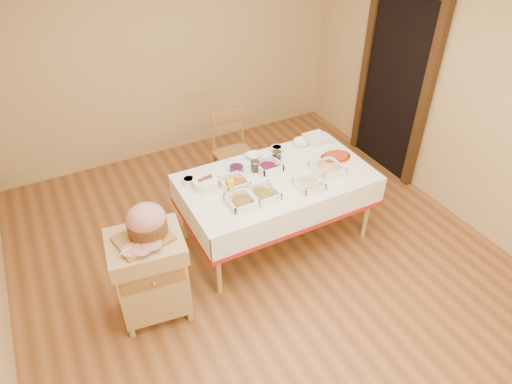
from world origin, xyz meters
TOP-DOWN VIEW (x-y plane):
  - room_shell at (0.00, 0.00)m, footprint 5.00×5.00m
  - doorway at (2.20, 0.90)m, footprint 0.09×1.10m
  - dining_table at (0.30, 0.30)m, footprint 1.82×1.02m
  - butcher_cart at (-1.09, -0.05)m, footprint 0.65×0.56m
  - dining_chair at (0.31, 1.30)m, footprint 0.43×0.41m
  - ham_on_board at (-1.04, -0.02)m, footprint 0.43×0.41m
  - serving_dish_a at (-0.18, 0.08)m, footprint 0.25×0.24m
  - serving_dish_b at (0.03, 0.08)m, footprint 0.26×0.26m
  - serving_dish_c at (0.48, 0.02)m, footprint 0.23×0.23m
  - serving_dish_d at (0.77, 0.15)m, footprint 0.27×0.27m
  - serving_dish_e at (-0.13, 0.35)m, footprint 0.25×0.24m
  - serving_dish_f at (0.29, 0.45)m, footprint 0.24×0.23m
  - small_bowl_left at (-0.48, 0.59)m, footprint 0.12×0.12m
  - small_bowl_mid at (0.00, 0.56)m, footprint 0.13×0.13m
  - small_bowl_right at (0.52, 0.69)m, footprint 0.12×0.12m
  - bowl_white_imported at (0.26, 0.71)m, footprint 0.16×0.16m
  - bowl_small_imported at (0.82, 0.70)m, footprint 0.21×0.21m
  - preserve_jar_left at (0.16, 0.48)m, footprint 0.09×0.09m
  - preserve_jar_right at (0.43, 0.53)m, footprint 0.09×0.09m
  - mustard_bottle at (-0.20, 0.26)m, footprint 0.06×0.06m
  - bread_basket at (-0.36, 0.46)m, footprint 0.24×0.24m
  - plate_stack at (1.00, 0.68)m, footprint 0.23×0.23m
  - brass_platter at (0.98, 0.30)m, footprint 0.33×0.23m

SIDE VIEW (x-z plane):
  - butcher_cart at x=-1.09m, z-range 0.06..0.89m
  - dining_chair at x=0.31m, z-range 0.01..0.96m
  - dining_table at x=0.30m, z-range 0.22..0.98m
  - bowl_white_imported at x=0.26m, z-range 0.76..0.80m
  - brass_platter at x=0.98m, z-range 0.76..0.80m
  - bowl_small_imported at x=0.82m, z-range 0.76..0.81m
  - serving_dish_c at x=0.48m, z-range 0.74..0.84m
  - small_bowl_left at x=-0.48m, z-range 0.76..0.82m
  - small_bowl_mid at x=0.00m, z-range 0.76..0.82m
  - serving_dish_d at x=0.77m, z-range 0.74..0.84m
  - serving_dish_b at x=0.03m, z-range 0.74..0.85m
  - small_bowl_right at x=0.52m, z-range 0.76..0.82m
  - plate_stack at x=1.00m, z-range 0.76..0.83m
  - serving_dish_a at x=-0.18m, z-range 0.74..0.85m
  - serving_dish_f at x=0.29m, z-range 0.74..0.85m
  - serving_dish_e at x=-0.13m, z-range 0.74..0.85m
  - bread_basket at x=-0.36m, z-range 0.75..0.86m
  - preserve_jar_left at x=0.16m, z-range 0.75..0.87m
  - preserve_jar_right at x=0.43m, z-range 0.75..0.87m
  - mustard_bottle at x=-0.20m, z-range 0.75..0.94m
  - ham_on_board at x=-1.04m, z-range 0.81..1.10m
  - doorway at x=2.20m, z-range 0.01..2.21m
  - room_shell at x=0.00m, z-range -1.20..3.80m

